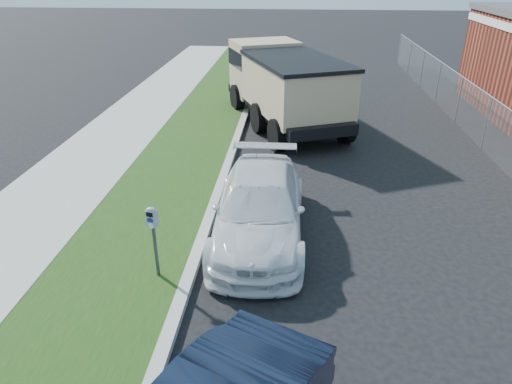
{
  "coord_description": "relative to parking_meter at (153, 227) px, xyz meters",
  "views": [
    {
      "loc": [
        -0.62,
        -8.5,
        5.8
      ],
      "look_at": [
        -1.4,
        1.0,
        1.0
      ],
      "focal_mm": 32.0,
      "sensor_mm": 36.0,
      "label": 1
    }
  ],
  "objects": [
    {
      "name": "chainlink_fence",
      "position": [
        9.21,
        8.16,
        0.0
      ],
      "size": [
        0.06,
        30.06,
        30.0
      ],
      "color": "slate",
      "rests_on": "ground"
    },
    {
      "name": "white_wagon",
      "position": [
        1.92,
        1.9,
        -0.53
      ],
      "size": [
        2.11,
        5.05,
        1.46
      ],
      "primitive_type": "imported",
      "rotation": [
        0.0,
        0.0,
        0.01
      ],
      "color": "white",
      "rests_on": "ground"
    },
    {
      "name": "streetside",
      "position": [
        -2.35,
        3.16,
        -1.19
      ],
      "size": [
        6.12,
        50.0,
        0.15
      ],
      "color": "#97978F",
      "rests_on": "ground"
    },
    {
      "name": "ground",
      "position": [
        3.21,
        1.16,
        -1.26
      ],
      "size": [
        120.0,
        120.0,
        0.0
      ],
      "primitive_type": "plane",
      "color": "black",
      "rests_on": "ground"
    },
    {
      "name": "dump_truck",
      "position": [
        2.18,
        10.61,
        0.35
      ],
      "size": [
        5.24,
        7.76,
        2.86
      ],
      "rotation": [
        0.0,
        0.0,
        0.39
      ],
      "color": "black",
      "rests_on": "ground"
    },
    {
      "name": "parking_meter",
      "position": [
        0.0,
        0.0,
        0.0
      ],
      "size": [
        0.24,
        0.19,
        1.54
      ],
      "rotation": [
        0.0,
        0.0,
        -0.25
      ],
      "color": "#3F4247",
      "rests_on": "ground"
    }
  ]
}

